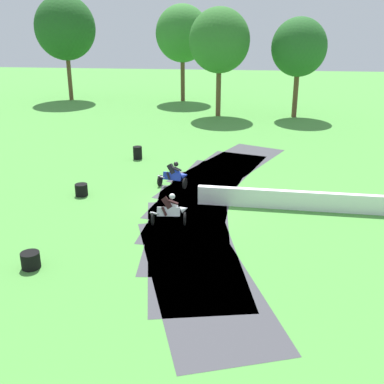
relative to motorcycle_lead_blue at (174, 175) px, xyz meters
name	(u,v)px	position (x,y,z in m)	size (l,w,h in m)	color
ground_plane	(194,203)	(1.30, -2.18, -0.65)	(120.00, 120.00, 0.00)	#4C933D
track_asphalt	(206,204)	(1.88, -2.21, -0.64)	(7.32, 23.28, 0.01)	#3D3D42
safety_barrier	(320,202)	(7.24, -2.47, -0.20)	(0.30, 11.49, 0.90)	white
motorcycle_lead_blue	(174,175)	(0.00, 0.00, 0.00)	(1.71, 1.01, 1.43)	black
motorcycle_chase_white	(170,210)	(0.54, -4.68, -0.02)	(1.68, 0.91, 1.42)	black
tire_stack_near	(138,153)	(-3.08, 4.89, -0.25)	(0.56, 0.56, 0.80)	black
tire_stack_mid_a	(81,190)	(-4.47, -1.80, -0.35)	(0.63, 0.63, 0.60)	black
tire_stack_mid_b	(31,260)	(-3.87, -9.06, -0.35)	(0.68, 0.68, 0.60)	black
tree_far_left	(219,41)	(1.16, 19.19, 5.87)	(5.27, 5.27, 9.31)	brown
tree_far_right	(299,47)	(7.98, 19.45, 5.35)	(4.73, 4.73, 8.51)	brown
tree_mid_rise	(182,34)	(-3.06, 26.75, 6.17)	(5.45, 5.45, 9.71)	brown
tree_behind_barrier	(65,28)	(-15.14, 26.04, 6.69)	(6.17, 6.17, 10.60)	brown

